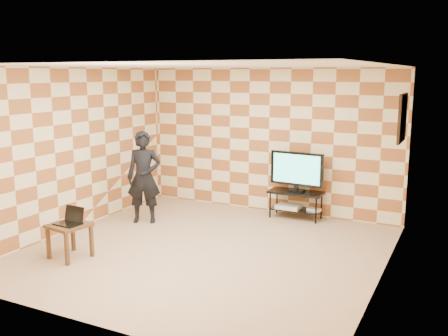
{
  "coord_description": "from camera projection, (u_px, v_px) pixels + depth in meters",
  "views": [
    {
      "loc": [
        3.39,
        -6.21,
        2.59
      ],
      "look_at": [
        0.0,
        0.6,
        1.15
      ],
      "focal_mm": 40.0,
      "sensor_mm": 36.0,
      "label": 1
    }
  ],
  "objects": [
    {
      "name": "wall_back",
      "position": [
        269.0,
        141.0,
        9.38
      ],
      "size": [
        5.0,
        0.02,
        2.7
      ],
      "primitive_type": "cube",
      "color": "beige",
      "rests_on": "ground"
    },
    {
      "name": "laptop",
      "position": [
        70.0,
        220.0,
        7.06
      ],
      "size": [
        0.38,
        0.31,
        0.24
      ],
      "color": "black",
      "rests_on": "side_table"
    },
    {
      "name": "game_console",
      "position": [
        314.0,
        210.0,
        8.91
      ],
      "size": [
        0.25,
        0.2,
        0.05
      ],
      "primitive_type": "cube",
      "rotation": [
        0.0,
        0.0,
        -0.2
      ],
      "color": "silver",
      "rests_on": "tv_stand"
    },
    {
      "name": "side_table",
      "position": [
        69.0,
        230.0,
        7.07
      ],
      "size": [
        0.58,
        0.58,
        0.5
      ],
      "color": "#3D2412",
      "rests_on": "floor"
    },
    {
      "name": "ceiling",
      "position": [
        205.0,
        66.0,
        6.93
      ],
      "size": [
        5.0,
        5.0,
        0.02
      ],
      "primitive_type": "cube",
      "color": "white",
      "rests_on": "wall_back"
    },
    {
      "name": "tv_stand",
      "position": [
        296.0,
        199.0,
        9.03
      ],
      "size": [
        0.98,
        0.44,
        0.5
      ],
      "color": "black",
      "rests_on": "floor"
    },
    {
      "name": "wall_front",
      "position": [
        86.0,
        200.0,
        4.98
      ],
      "size": [
        5.0,
        0.02,
        2.7
      ],
      "primitive_type": "cube",
      "color": "beige",
      "rests_on": "ground"
    },
    {
      "name": "dvd_player",
      "position": [
        289.0,
        207.0,
        9.08
      ],
      "size": [
        0.43,
        0.31,
        0.07
      ],
      "primitive_type": "cube",
      "rotation": [
        0.0,
        0.0,
        -0.0
      ],
      "color": "silver",
      "rests_on": "tv_stand"
    },
    {
      "name": "person",
      "position": [
        144.0,
        177.0,
        8.72
      ],
      "size": [
        0.7,
        0.6,
        1.62
      ],
      "primitive_type": "imported",
      "rotation": [
        0.0,
        0.0,
        0.44
      ],
      "color": "black",
      "rests_on": "floor"
    },
    {
      "name": "wall_left",
      "position": [
        73.0,
        150.0,
        8.27
      ],
      "size": [
        0.02,
        5.0,
        2.7
      ],
      "primitive_type": "cube",
      "color": "beige",
      "rests_on": "ground"
    },
    {
      "name": "floor",
      "position": [
        206.0,
        250.0,
        7.43
      ],
      "size": [
        5.0,
        5.0,
        0.0
      ],
      "primitive_type": "plane",
      "color": "tan",
      "rests_on": "ground"
    },
    {
      "name": "wall_right",
      "position": [
        385.0,
        177.0,
        6.08
      ],
      "size": [
        0.02,
        5.0,
        2.7
      ],
      "primitive_type": "cube",
      "color": "beige",
      "rests_on": "ground"
    },
    {
      "name": "wall_art",
      "position": [
        402.0,
        118.0,
        7.35
      ],
      "size": [
        0.04,
        0.72,
        0.72
      ],
      "color": "black",
      "rests_on": "wall_right"
    },
    {
      "name": "tv",
      "position": [
        297.0,
        170.0,
        8.93
      ],
      "size": [
        0.99,
        0.21,
        0.72
      ],
      "color": "black",
      "rests_on": "tv_stand"
    }
  ]
}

